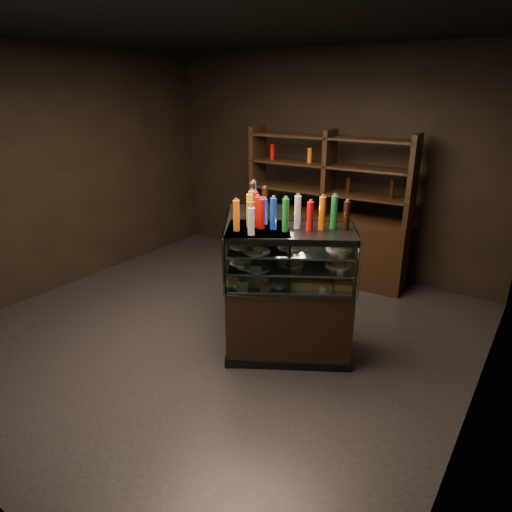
{
  "coord_description": "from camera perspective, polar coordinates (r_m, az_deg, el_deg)",
  "views": [
    {
      "loc": [
        2.78,
        -3.36,
        2.52
      ],
      "look_at": [
        0.48,
        0.03,
        0.98
      ],
      "focal_mm": 32.0,
      "sensor_mm": 36.0,
      "label": 1
    }
  ],
  "objects": [
    {
      "name": "back_shelving",
      "position": [
        6.28,
        8.64,
        2.65
      ],
      "size": [
        2.21,
        0.57,
        2.0
      ],
      "rotation": [
        0.0,
        0.0,
        0.07
      ],
      "color": "black",
      "rests_on": "ground"
    },
    {
      "name": "food_display",
      "position": [
        4.38,
        2.08,
        -0.08
      ],
      "size": [
        1.36,
        1.01,
        0.41
      ],
      "color": "#C47746",
      "rests_on": "display_case"
    },
    {
      "name": "room_shell",
      "position": [
        4.4,
        -5.49,
        12.94
      ],
      "size": [
        5.02,
        5.02,
        3.01
      ],
      "color": "black",
      "rests_on": "ground"
    },
    {
      "name": "ground",
      "position": [
        5.04,
        -4.73,
        -9.49
      ],
      "size": [
        5.0,
        5.0,
        0.0
      ],
      "primitive_type": "plane",
      "color": "black",
      "rests_on": "ground"
    },
    {
      "name": "potted_conifer",
      "position": [
        4.64,
        7.56,
        -6.05
      ],
      "size": [
        0.37,
        0.37,
        0.79
      ],
      "rotation": [
        0.0,
        0.0,
        0.35
      ],
      "color": "black",
      "rests_on": "ground"
    },
    {
      "name": "display_case",
      "position": [
        4.6,
        2.04,
        -6.26
      ],
      "size": [
        1.69,
        1.33,
        1.31
      ],
      "rotation": [
        0.0,
        0.0,
        -0.22
      ],
      "color": "black",
      "rests_on": "ground"
    },
    {
      "name": "bottles_top",
      "position": [
        4.25,
        2.23,
        5.85
      ],
      "size": [
        1.19,
        0.87,
        0.3
      ],
      "color": "#147223",
      "rests_on": "display_case"
    }
  ]
}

